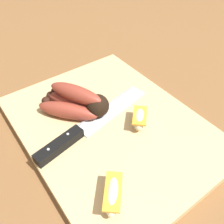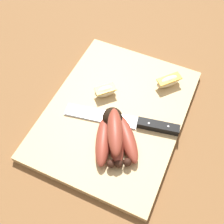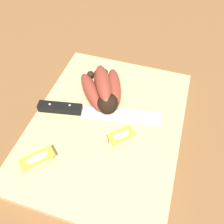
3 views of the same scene
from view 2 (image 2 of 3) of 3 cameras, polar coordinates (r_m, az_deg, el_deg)
The scene contains 6 objects.
ground_plane at distance 0.71m, azimuth 0.36°, elevation -1.32°, with size 6.00×6.00×0.00m, color brown.
cutting_board at distance 0.71m, azimuth 0.73°, elevation -0.29°, with size 0.42×0.33×0.02m, color tan.
banana_bunch at distance 0.64m, azimuth 0.57°, elevation -4.66°, with size 0.15×0.14×0.06m.
chefs_knife at distance 0.68m, azimuth 5.24°, elevation -2.20°, with size 0.08×0.28×0.02m.
apple_wedge_near at distance 0.75m, azimuth 11.36°, elevation 6.11°, with size 0.07×0.06×0.03m.
apple_wedge_middle at distance 0.72m, azimuth -1.35°, elevation 4.24°, with size 0.06×0.06×0.03m.
Camera 2 is at (0.35, 0.15, 0.60)m, focal length 45.35 mm.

